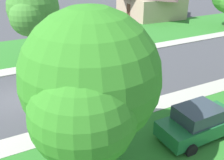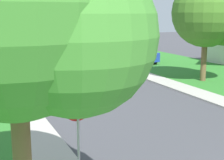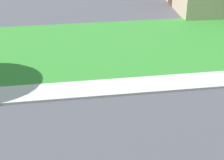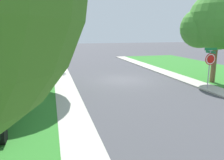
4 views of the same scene
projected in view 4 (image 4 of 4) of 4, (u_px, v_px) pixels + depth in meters
The scene contains 5 objects.
ground_plane at pixel (124, 80), 17.71m from camera, with size 120.00×120.00×0.00m, color #424247.
stop_sign_near_corner at pixel (61, 53), 20.73m from camera, with size 0.90×0.90×2.77m.
stop_sign_far_corner at pixel (210, 62), 14.26m from camera, with size 0.92×0.92×2.77m.
tree_sidewalk_mid at pixel (13, 29), 13.12m from camera, with size 5.88×5.47×6.86m.
tree_across_left at pixel (213, 23), 15.78m from camera, with size 4.45×4.14×6.62m.
Camera 4 is at (5.50, 16.44, 3.74)m, focal length 35.51 mm.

